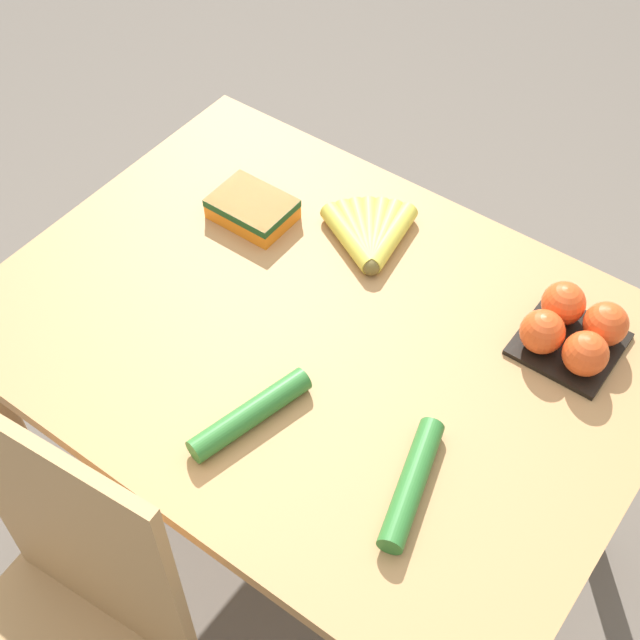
# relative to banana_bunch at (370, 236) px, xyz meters

# --- Properties ---
(ground_plane) EXTENTS (12.00, 12.00, 0.00)m
(ground_plane) POSITION_rel_banana_bunch_xyz_m (-0.05, 0.23, -0.77)
(ground_plane) COLOR #665B51
(dining_table) EXTENTS (1.17, 0.86, 0.75)m
(dining_table) POSITION_rel_banana_bunch_xyz_m (-0.05, 0.23, -0.13)
(dining_table) COLOR #B27F4C
(dining_table) RESTS_ON ground_plane
(banana_bunch) EXTENTS (0.18, 0.19, 0.04)m
(banana_bunch) POSITION_rel_banana_bunch_xyz_m (0.00, 0.00, 0.00)
(banana_bunch) COLOR brown
(banana_bunch) RESTS_ON dining_table
(tomato_pack) EXTENTS (0.17, 0.17, 0.09)m
(tomato_pack) POSITION_rel_banana_bunch_xyz_m (-0.42, 0.00, 0.02)
(tomato_pack) COLOR black
(tomato_pack) RESTS_ON dining_table
(carrot_bag) EXTENTS (0.16, 0.11, 0.05)m
(carrot_bag) POSITION_rel_banana_bunch_xyz_m (0.23, 0.08, 0.01)
(carrot_bag) COLOR orange
(carrot_bag) RESTS_ON dining_table
(cucumber_near) EXTENTS (0.09, 0.23, 0.04)m
(cucumber_near) POSITION_rel_banana_bunch_xyz_m (-0.07, 0.45, 0.00)
(cucumber_near) COLOR #2D702D
(cucumber_near) RESTS_ON dining_table
(cucumber_far) EXTENTS (0.10, 0.23, 0.04)m
(cucumber_far) POSITION_rel_banana_bunch_xyz_m (-0.35, 0.41, 0.00)
(cucumber_far) COLOR #2D702D
(cucumber_far) RESTS_ON dining_table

